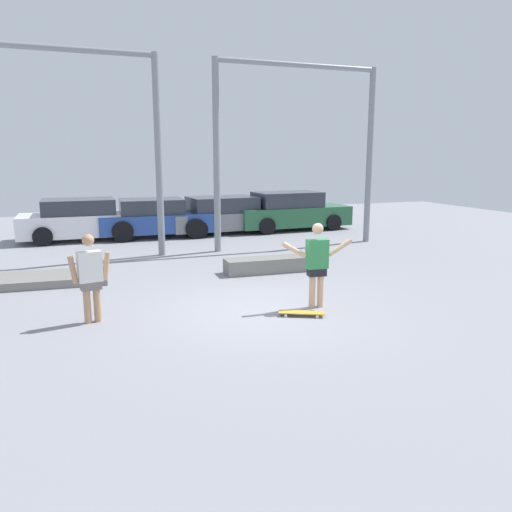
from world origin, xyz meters
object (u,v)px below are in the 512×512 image
skateboard (302,313)px  parked_car_blue (155,218)px  skateboarder (317,261)px  grind_box (274,264)px  bystander (90,275)px  parked_car_grey (225,215)px  parked_car_green (290,212)px  manual_pad (27,280)px  parked_car_white (83,220)px

skateboard → parked_car_blue: bearing=121.8°
skateboarder → skateboard: bearing=-135.9°
grind_box → bystander: size_ratio=1.61×
parked_car_grey → parked_car_green: (2.64, -0.12, 0.05)m
manual_pad → bystander: 3.62m
grind_box → parked_car_green: 7.42m
grind_box → bystander: bystander is taller
grind_box → parked_car_white: parked_car_white is taller
parked_car_grey → parked_car_green: parked_car_green is taller
grind_box → parked_car_green: (3.39, 6.58, 0.53)m
grind_box → parked_car_grey: (0.75, 6.70, 0.47)m
parked_car_blue → parked_car_grey: same height
skateboard → parked_car_white: size_ratio=0.19×
parked_car_grey → skateboard: bearing=-102.4°
skateboarder → parked_car_grey: skateboarder is taller
parked_car_blue → grind_box: bearing=-71.2°
skateboard → parked_car_white: bearing=134.6°
grind_box → parked_car_blue: (-1.90, 6.66, 0.49)m
skateboarder → parked_car_blue: 9.85m
manual_pad → parked_car_blue: size_ratio=0.86×
manual_pad → skateboarder: bearing=-35.6°
parked_car_white → bystander: bearing=-90.3°
manual_pad → parked_car_grey: size_ratio=0.77×
parked_car_blue → skateboarder: bearing=-78.3°
parked_car_green → parked_car_blue: bearing=177.3°
parked_car_blue → parked_car_green: size_ratio=0.89×
grind_box → skateboard: bearing=-104.5°
skateboarder → grind_box: skateboarder is taller
manual_pad → parked_car_grey: parked_car_grey is taller
skateboarder → parked_car_white: skateboarder is taller
parked_car_blue → parked_car_grey: size_ratio=0.90×
parked_car_green → bystander: bystander is taller
grind_box → parked_car_blue: bearing=105.9°
manual_pad → bystander: bystander is taller
grind_box → manual_pad: bearing=172.4°
parked_car_grey → skateboarder: bearing=-99.9°
parked_car_grey → parked_car_green: size_ratio=0.98×
parked_car_blue → bystander: size_ratio=2.62×
parked_car_grey → bystander: bystander is taller
parked_car_white → bystander: 9.39m
manual_pad → bystander: (1.28, -3.29, 0.76)m
parked_car_blue → parked_car_grey: 2.65m
parked_car_green → parked_car_grey: bearing=175.5°
skateboarder → skateboard: (-0.50, -0.41, -0.84)m
skateboarder → bystander: bearing=177.1°
skateboarder → bystander: size_ratio=1.05×
manual_pad → parked_car_white: parked_car_white is taller
skateboard → parked_car_white: (-3.45, 10.35, 0.62)m
parked_car_white → parked_car_grey: bearing=-1.3°
skateboard → manual_pad: 6.47m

